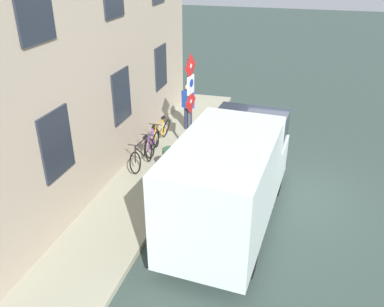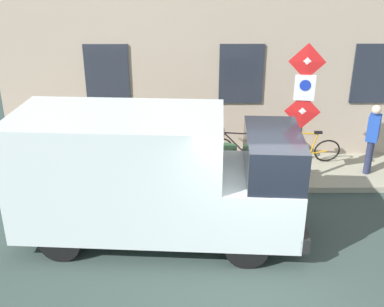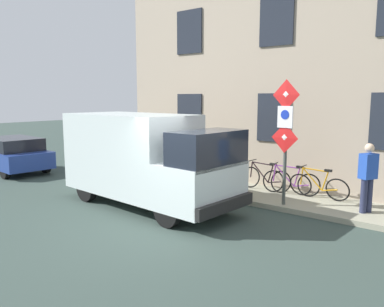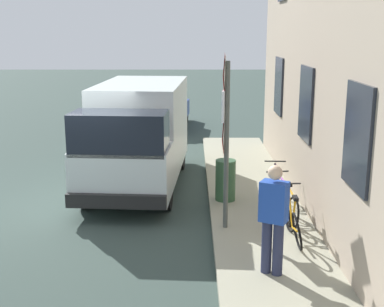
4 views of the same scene
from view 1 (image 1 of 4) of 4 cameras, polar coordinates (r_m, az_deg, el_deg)
ground_plane at (r=11.93m, az=12.45°, el=-4.87°), size 80.00×80.00×0.00m
sidewalk_slab at (r=12.57m, az=-5.11°, el=-2.18°), size 1.95×14.18×0.14m
building_facade at (r=11.83m, az=-12.03°, el=14.10°), size 0.75×12.18×7.30m
sign_post_stacked at (r=12.52m, az=-0.24°, el=8.37°), size 0.18×0.56×3.15m
delivery_van at (r=9.63m, az=5.40°, el=-3.26°), size 2.36×5.45×2.50m
bicycle_orange at (r=13.93m, az=-4.39°, el=2.89°), size 0.46×1.71×0.89m
bicycle_purple at (r=13.23m, az=-5.60°, el=1.49°), size 0.47×1.71×0.89m
bicycle_black at (r=12.54m, az=-6.95°, el=-0.07°), size 0.46×1.72×0.89m
pedestrian at (r=14.78m, az=-0.56°, el=6.75°), size 0.47×0.42×1.72m
litter_bin at (r=11.78m, az=-3.07°, el=-1.34°), size 0.44×0.44×0.90m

